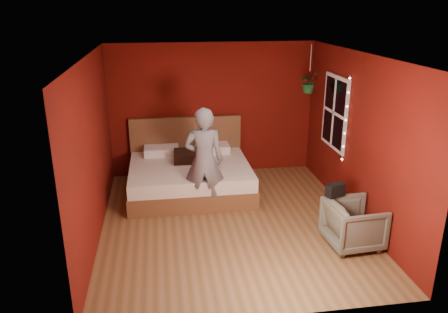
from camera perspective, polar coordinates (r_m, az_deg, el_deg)
floor at (r=7.00m, az=0.89°, el=-8.58°), size 4.50×4.50×0.00m
room_walls at (r=6.39m, az=0.97°, el=4.84°), size 4.04×4.54×2.62m
window at (r=7.82m, az=14.26°, el=5.60°), size 0.05×0.97×1.27m
fairy_lights at (r=7.34m, az=15.62°, el=4.61°), size 0.04×0.04×1.45m
bed at (r=8.06m, az=-4.53°, el=-2.31°), size 2.17×1.85×1.20m
person at (r=7.05m, az=-2.62°, el=-0.55°), size 0.70×0.51×1.76m
armchair at (r=6.50m, az=16.54°, el=-8.48°), size 0.78×0.76×0.67m
handbag at (r=6.45m, az=14.35°, el=-4.26°), size 0.29×0.21×0.19m
throw_pillow at (r=8.04m, az=-4.79°, el=0.06°), size 0.52×0.52×0.18m
hanging_plant at (r=8.19m, az=11.07°, el=9.51°), size 0.37×0.32×0.87m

